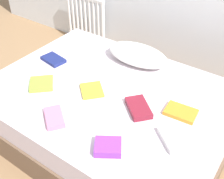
# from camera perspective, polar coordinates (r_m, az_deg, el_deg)

# --- Properties ---
(ground_plane) EXTENTS (8.00, 8.00, 0.00)m
(ground_plane) POSITION_cam_1_polar(r_m,az_deg,el_deg) (2.62, -0.64, -8.86)
(ground_plane) COLOR #93704C
(bed) EXTENTS (2.00, 1.50, 0.50)m
(bed) POSITION_cam_1_polar(r_m,az_deg,el_deg) (2.45, -0.68, -4.89)
(bed) COLOR brown
(bed) RESTS_ON ground
(radiator) EXTENTS (0.61, 0.04, 0.58)m
(radiator) POSITION_cam_1_polar(r_m,az_deg,el_deg) (3.82, -5.41, 14.41)
(radiator) COLOR white
(radiator) RESTS_ON ground
(pillow) EXTENTS (0.60, 0.32, 0.16)m
(pillow) POSITION_cam_1_polar(r_m,az_deg,el_deg) (2.61, 5.28, 7.15)
(pillow) COLOR white
(pillow) RESTS_ON bed
(textbook_white) EXTENTS (0.25, 0.24, 0.04)m
(textbook_white) POSITION_cam_1_polar(r_m,az_deg,el_deg) (1.91, 12.26, -9.87)
(textbook_white) COLOR white
(textbook_white) RESTS_ON bed
(textbook_purple) EXTENTS (0.22, 0.21, 0.05)m
(textbook_purple) POSITION_cam_1_polar(r_m,az_deg,el_deg) (1.82, -0.84, -11.68)
(textbook_purple) COLOR purple
(textbook_purple) RESTS_ON bed
(textbook_lime) EXTENTS (0.27, 0.27, 0.04)m
(textbook_lime) POSITION_cam_1_polar(r_m,az_deg,el_deg) (2.40, -14.27, 1.16)
(textbook_lime) COLOR #8CC638
(textbook_lime) RESTS_ON bed
(textbook_yellow) EXTENTS (0.26, 0.26, 0.02)m
(textbook_yellow) POSITION_cam_1_polar(r_m,az_deg,el_deg) (2.27, -4.16, -0.13)
(textbook_yellow) COLOR yellow
(textbook_yellow) RESTS_ON bed
(textbook_maroon) EXTENTS (0.28, 0.27, 0.04)m
(textbook_maroon) POSITION_cam_1_polar(r_m,az_deg,el_deg) (2.10, 5.45, -3.75)
(textbook_maroon) COLOR maroon
(textbook_maroon) RESTS_ON bed
(textbook_pink) EXTENTS (0.25, 0.23, 0.04)m
(textbook_pink) POSITION_cam_1_polar(r_m,az_deg,el_deg) (2.06, -11.77, -5.63)
(textbook_pink) COLOR pink
(textbook_pink) RESTS_ON bed
(textbook_navy) EXTENTS (0.24, 0.18, 0.03)m
(textbook_navy) POSITION_cam_1_polar(r_m,az_deg,el_deg) (2.71, -11.94, 6.05)
(textbook_navy) COLOR navy
(textbook_navy) RESTS_ON bed
(textbook_orange) EXTENTS (0.24, 0.18, 0.03)m
(textbook_orange) POSITION_cam_1_polar(r_m,az_deg,el_deg) (2.12, 13.93, -4.53)
(textbook_orange) COLOR orange
(textbook_orange) RESTS_ON bed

